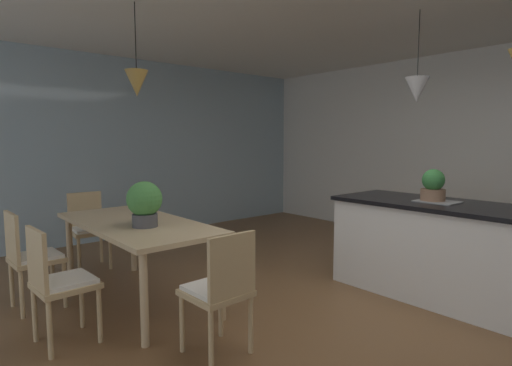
% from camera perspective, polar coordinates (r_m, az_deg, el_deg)
% --- Properties ---
extents(ground_plane, '(10.00, 8.40, 0.04)m').
position_cam_1_polar(ground_plane, '(3.64, 12.73, -18.45)').
color(ground_plane, brown).
extents(wall_back_kitchen, '(10.00, 0.12, 2.70)m').
position_cam_1_polar(wall_back_kitchen, '(6.26, 31.17, 3.92)').
color(wall_back_kitchen, white).
rests_on(wall_back_kitchen, ground_plane).
extents(window_wall_left_glazing, '(0.06, 8.40, 2.70)m').
position_cam_1_polar(window_wall_left_glazing, '(6.59, -16.68, 4.58)').
color(window_wall_left_glazing, '#9EB7C6').
rests_on(window_wall_left_glazing, ground_plane).
extents(dining_table, '(1.87, 0.84, 0.74)m').
position_cam_1_polar(dining_table, '(3.93, -16.28, -6.15)').
color(dining_table, '#D1B284').
rests_on(dining_table, ground_plane).
extents(chair_near_left, '(0.41, 0.41, 0.87)m').
position_cam_1_polar(chair_near_left, '(4.13, -28.85, -8.85)').
color(chair_near_left, tan).
rests_on(chair_near_left, ground_plane).
extents(chair_kitchen_end, '(0.41, 0.41, 0.87)m').
position_cam_1_polar(chair_kitchen_end, '(2.89, -4.97, -14.36)').
color(chair_kitchen_end, tan).
rests_on(chair_kitchen_end, ground_plane).
extents(chair_window_end, '(0.42, 0.42, 0.87)m').
position_cam_1_polar(chair_window_end, '(5.17, -22.23, -5.70)').
color(chair_window_end, tan).
rests_on(chair_window_end, ground_plane).
extents(chair_near_right, '(0.42, 0.42, 0.87)m').
position_cam_1_polar(chair_near_right, '(3.34, -25.78, -12.12)').
color(chair_near_right, tan).
rests_on(chair_near_right, ground_plane).
extents(kitchen_island, '(2.22, 0.85, 0.91)m').
position_cam_1_polar(kitchen_island, '(4.22, 25.90, -8.58)').
color(kitchen_island, white).
rests_on(kitchen_island, ground_plane).
extents(pendant_over_table, '(0.21, 0.21, 0.83)m').
position_cam_1_polar(pendant_over_table, '(3.96, -16.23, 13.17)').
color(pendant_over_table, black).
extents(pendant_over_island_main, '(0.22, 0.22, 0.86)m').
position_cam_1_polar(pendant_over_island_main, '(4.31, 21.43, 11.98)').
color(pendant_over_island_main, black).
extents(potted_plant_on_island, '(0.22, 0.22, 0.31)m').
position_cam_1_polar(potted_plant_on_island, '(4.21, 23.38, -0.41)').
color(potted_plant_on_island, '#8C664C').
rests_on(potted_plant_on_island, kitchen_island).
extents(potted_plant_on_table, '(0.30, 0.30, 0.39)m').
position_cam_1_polar(potted_plant_on_table, '(3.62, -15.22, -2.60)').
color(potted_plant_on_table, '#4C4C51').
rests_on(potted_plant_on_table, dining_table).
extents(vase_on_dining_table, '(0.13, 0.13, 0.20)m').
position_cam_1_polar(vase_on_dining_table, '(3.81, -15.35, -3.90)').
color(vase_on_dining_table, slate).
rests_on(vase_on_dining_table, dining_table).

